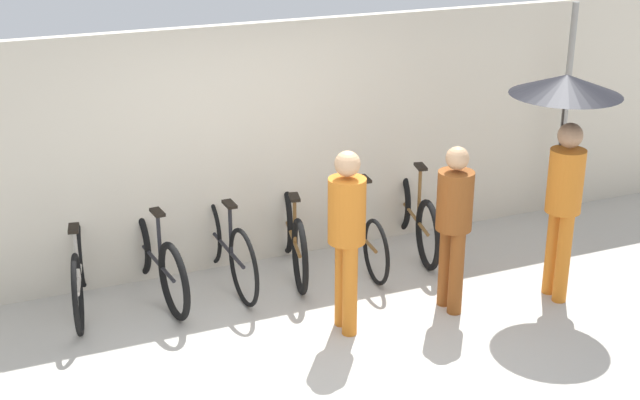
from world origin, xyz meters
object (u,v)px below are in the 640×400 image
(parked_bicycle_0, at_px, (80,269))
(parked_bicycle_1, at_px, (154,258))
(parked_bicycle_5, at_px, (413,214))
(parked_bicycle_4, at_px, (356,228))
(pedestrian_center, at_px, (454,217))
(pedestrian_trailing, at_px, (565,127))
(pedestrian_leading, at_px, (347,228))
(parked_bicycle_3, at_px, (292,235))
(parked_bicycle_2, at_px, (225,245))

(parked_bicycle_0, relative_size, parked_bicycle_1, 0.93)
(parked_bicycle_1, distance_m, parked_bicycle_5, 2.74)
(parked_bicycle_4, height_order, pedestrian_center, pedestrian_center)
(pedestrian_trailing, bearing_deg, parked_bicycle_0, 165.77)
(parked_bicycle_0, relative_size, pedestrian_leading, 1.01)
(parked_bicycle_5, relative_size, pedestrian_trailing, 0.83)
(parked_bicycle_5, distance_m, pedestrian_center, 1.49)
(parked_bicycle_5, relative_size, pedestrian_center, 1.12)
(parked_bicycle_1, xyz_separation_m, parked_bicycle_3, (1.37, -0.02, 0.01))
(parked_bicycle_2, distance_m, parked_bicycle_4, 1.37)
(pedestrian_center, bearing_deg, parked_bicycle_4, 103.88)
(parked_bicycle_4, bearing_deg, parked_bicycle_2, 93.50)
(parked_bicycle_0, distance_m, parked_bicycle_1, 0.68)
(parked_bicycle_5, xyz_separation_m, pedestrian_leading, (-1.38, -1.32, 0.58))
(parked_bicycle_4, height_order, pedestrian_leading, pedestrian_leading)
(parked_bicycle_1, relative_size, parked_bicycle_3, 1.07)
(parked_bicycle_2, distance_m, parked_bicycle_5, 2.06)
(pedestrian_leading, xyz_separation_m, pedestrian_trailing, (2.06, -0.12, 0.68))
(parked_bicycle_5, bearing_deg, pedestrian_center, 177.78)
(parked_bicycle_3, xyz_separation_m, parked_bicycle_4, (0.68, -0.03, -0.02))
(pedestrian_trailing, bearing_deg, parked_bicycle_5, 120.45)
(parked_bicycle_1, bearing_deg, parked_bicycle_3, -96.17)
(parked_bicycle_3, bearing_deg, parked_bicycle_4, -79.24)
(parked_bicycle_4, xyz_separation_m, parked_bicycle_5, (0.68, 0.06, 0.02))
(parked_bicycle_3, height_order, pedestrian_leading, pedestrian_leading)
(parked_bicycle_0, relative_size, parked_bicycle_3, 1.00)
(parked_bicycle_1, height_order, parked_bicycle_5, parked_bicycle_5)
(pedestrian_leading, bearing_deg, parked_bicycle_3, 92.73)
(parked_bicycle_2, bearing_deg, parked_bicycle_3, -93.05)
(parked_bicycle_0, bearing_deg, parked_bicycle_1, -80.13)
(parked_bicycle_0, height_order, parked_bicycle_4, parked_bicycle_0)
(pedestrian_center, relative_size, pedestrian_trailing, 0.74)
(parked_bicycle_3, relative_size, parked_bicycle_5, 0.96)
(parked_bicycle_4, relative_size, parked_bicycle_5, 1.00)
(parked_bicycle_4, relative_size, pedestrian_leading, 1.06)
(parked_bicycle_2, bearing_deg, pedestrian_trailing, -119.12)
(parked_bicycle_3, bearing_deg, parked_bicycle_2, 101.43)
(parked_bicycle_0, relative_size, parked_bicycle_5, 0.95)
(parked_bicycle_3, bearing_deg, parked_bicycle_0, 102.02)
(parked_bicycle_0, xyz_separation_m, pedestrian_leading, (2.04, -1.33, 0.57))
(parked_bicycle_1, bearing_deg, parked_bicycle_5, -95.08)
(parked_bicycle_0, distance_m, pedestrian_leading, 2.50)
(parked_bicycle_3, bearing_deg, pedestrian_leading, -167.55)
(parked_bicycle_4, distance_m, pedestrian_leading, 1.57)
(parked_bicycle_1, bearing_deg, pedestrian_trailing, -118.02)
(pedestrian_center, bearing_deg, parked_bicycle_1, 150.20)
(parked_bicycle_3, bearing_deg, parked_bicycle_1, 102.07)
(parked_bicycle_0, xyz_separation_m, parked_bicycle_4, (2.74, -0.07, -0.03))
(parked_bicycle_2, xyz_separation_m, pedestrian_trailing, (2.73, -1.44, 1.25))
(parked_bicycle_3, bearing_deg, parked_bicycle_5, -75.75)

